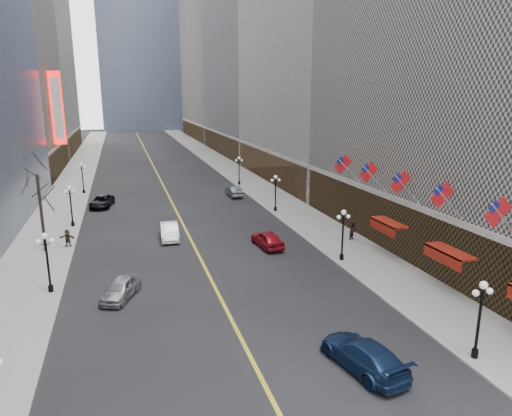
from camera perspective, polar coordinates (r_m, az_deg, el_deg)
sidewalk_east at (r=78.06m, az=-1.28°, el=3.55°), size 6.00×230.00×0.15m
sidewalk_west at (r=75.82m, az=-22.16°, el=2.20°), size 6.00×230.00×0.15m
lane_line at (r=85.49m, az=-12.19°, el=4.11°), size 0.25×200.00×0.02m
bldg_east_c at (r=116.24m, az=1.70°, el=18.92°), size 26.60×40.60×48.80m
bldg_east_d at (r=158.16m, az=-3.45°, el=20.14°), size 26.60×46.60×62.80m
streetlamp_east_0 at (r=27.89m, az=26.22°, el=-11.56°), size 1.26×0.44×4.52m
streetlamp_east_1 at (r=40.15m, az=10.81°, el=-2.67°), size 1.26×0.44×4.52m
streetlamp_east_2 at (r=56.24m, az=2.46°, el=2.36°), size 1.26×0.44×4.52m
streetlamp_east_3 at (r=73.22m, az=-2.13°, el=5.09°), size 1.26×0.44×4.52m
streetlamp_west_1 at (r=36.36m, az=-24.67°, el=-5.52°), size 1.26×0.44×4.52m
streetlamp_west_2 at (r=53.59m, az=-22.17°, el=0.73°), size 1.26×0.44×4.52m
streetlamp_west_3 at (r=71.21m, az=-20.89°, el=3.92°), size 1.26×0.44×4.52m
flag_1 at (r=30.87m, az=28.20°, el=-0.73°), size 2.87×0.12×2.87m
flag_2 at (r=34.48m, az=22.45°, el=1.28°), size 2.87×0.12×2.87m
flag_3 at (r=38.40m, az=17.83°, el=2.88°), size 2.87×0.12×2.87m
flag_4 at (r=42.55m, az=14.08°, el=4.17°), size 2.87×0.12×2.87m
flag_5 at (r=46.86m, az=11.00°, el=5.21°), size 2.87×0.12×2.87m
awning_b at (r=36.05m, az=22.82°, el=-5.19°), size 1.40×4.00×0.93m
awning_c at (r=42.20m, az=16.04°, el=-1.90°), size 1.40×4.00×0.93m
theatre_marquee at (r=84.66m, az=-23.60°, el=11.35°), size 2.00×0.55×12.00m
tree_west_far at (r=45.39m, az=-25.57°, el=2.46°), size 3.60×3.60×7.92m
car_nb_near at (r=34.59m, az=-16.56°, el=-9.63°), size 3.36×4.63×1.46m
car_nb_mid at (r=47.03m, az=-10.77°, el=-2.85°), size 1.98×5.01×1.62m
car_nb_far at (r=62.48m, az=-18.72°, el=0.77°), size 3.41×5.65×1.47m
car_sb_near at (r=26.10m, az=13.28°, el=-17.41°), size 3.33×5.93×1.62m
car_sb_mid at (r=43.75m, az=1.43°, el=-3.90°), size 2.35×4.86×1.60m
car_sb_far at (r=65.44m, az=-2.77°, el=2.10°), size 1.66×4.60×1.51m
ped_east_walk at (r=46.44m, az=12.08°, el=-2.80°), size 1.02×0.85×1.85m
ped_west_far at (r=46.94m, az=-22.50°, el=-3.50°), size 1.63×0.98×1.70m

